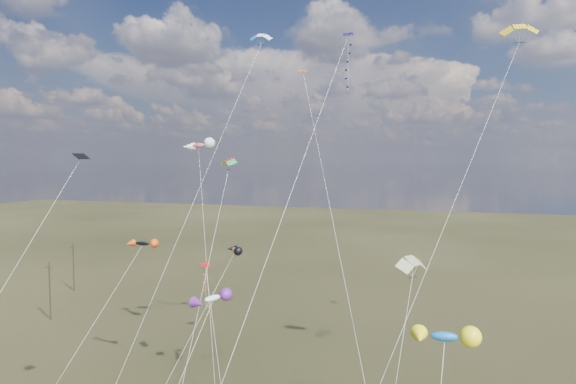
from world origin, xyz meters
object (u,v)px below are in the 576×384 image
(utility_pole_near, at_px, (50,290))
(novelty_black_orange, at_px, (142,244))
(parafoil_yellow, at_px, (519,28))
(utility_pole_far, at_px, (73,266))

(utility_pole_near, xyz_separation_m, novelty_black_orange, (22.38, -11.53, 9.34))
(utility_pole_near, relative_size, parafoil_yellow, 0.24)
(utility_pole_far, relative_size, parafoil_yellow, 0.24)
(utility_pole_far, height_order, novelty_black_orange, novelty_black_orange)
(parafoil_yellow, bearing_deg, novelty_black_orange, -176.98)
(utility_pole_far, xyz_separation_m, parafoil_yellow, (65.01, -23.70, 28.51))
(utility_pole_near, height_order, novelty_black_orange, novelty_black_orange)
(parafoil_yellow, xyz_separation_m, novelty_black_orange, (-34.63, -1.83, -19.17))
(utility_pole_far, bearing_deg, utility_pole_near, -60.26)
(parafoil_yellow, distance_m, novelty_black_orange, 39.62)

